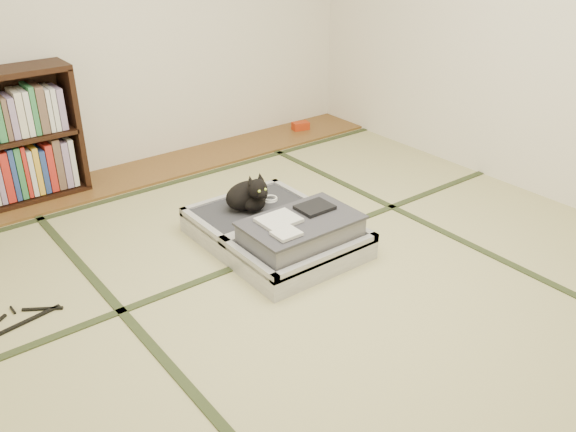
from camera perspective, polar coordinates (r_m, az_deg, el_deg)
floor at (r=3.43m, az=2.91°, el=-6.07°), size 4.50×4.50×0.00m
wood_strip at (r=4.94m, az=-12.23°, el=4.29°), size 4.00×0.50×0.02m
red_item at (r=5.69m, az=1.18°, el=8.43°), size 0.17×0.12×0.07m
room_shell at (r=2.90m, az=3.62°, el=18.84°), size 4.50×4.50×4.50m
tatami_borders at (r=3.76m, az=-1.94°, el=-2.75°), size 4.00×4.50×0.01m
suitcase at (r=3.70m, az=-0.78°, el=-1.49°), size 0.76×1.02×0.30m
cat at (r=3.84m, az=-3.62°, el=1.95°), size 0.34×0.34×0.27m
cable_coil at (r=3.99m, az=-1.71°, el=1.60°), size 0.11×0.11×0.03m
hanger at (r=3.40m, az=-23.84°, el=-8.93°), size 0.43×0.23×0.01m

